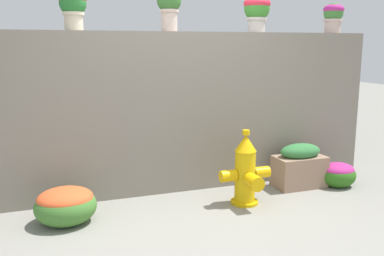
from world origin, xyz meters
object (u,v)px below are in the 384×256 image
(fire_hydrant, at_px, (246,172))
(planter_box, at_px, (300,166))
(potted_plant_1, at_px, (73,5))
(potted_plant_2, at_px, (169,3))
(flower_bush_left, at_px, (338,173))
(potted_plant_4, at_px, (333,15))
(potted_plant_3, at_px, (257,9))
(flower_bush_right, at_px, (66,204))

(fire_hydrant, relative_size, planter_box, 1.33)
(potted_plant_1, bearing_deg, fire_hydrant, -25.56)
(potted_plant_2, distance_m, fire_hydrant, 1.96)
(potted_plant_1, relative_size, flower_bush_left, 0.95)
(potted_plant_4, relative_size, flower_bush_left, 0.86)
(potted_plant_3, distance_m, planter_box, 1.87)
(potted_plant_1, height_order, fire_hydrant, potted_plant_1)
(potted_plant_2, distance_m, potted_plant_3, 1.05)
(potted_plant_4, height_order, fire_hydrant, potted_plant_4)
(fire_hydrant, bearing_deg, potted_plant_4, 25.79)
(potted_plant_1, bearing_deg, flower_bush_left, -11.90)
(potted_plant_4, bearing_deg, potted_plant_2, 179.17)
(potted_plant_2, height_order, flower_bush_right, potted_plant_2)
(flower_bush_left, bearing_deg, fire_hydrant, -173.20)
(potted_plant_1, xyz_separation_m, fire_hydrant, (1.57, -0.75, -1.67))
(planter_box, bearing_deg, potted_plant_1, 169.03)
(potted_plant_1, xyz_separation_m, potted_plant_2, (1.00, 0.01, 0.05))
(potted_plant_3, bearing_deg, potted_plant_4, -1.12)
(potted_plant_2, xyz_separation_m, potted_plant_4, (2.09, -0.03, -0.08))
(flower_bush_left, height_order, flower_bush_right, flower_bush_right)
(potted_plant_4, xyz_separation_m, flower_bush_left, (-0.24, -0.58, -1.83))
(flower_bush_right, distance_m, planter_box, 2.62)
(potted_plant_2, distance_m, flower_bush_left, 2.72)
(potted_plant_2, bearing_deg, planter_box, -18.74)
(potted_plant_1, height_order, potted_plant_2, potted_plant_2)
(flower_bush_right, bearing_deg, potted_plant_1, 71.92)
(potted_plant_1, bearing_deg, potted_plant_4, -0.34)
(potted_plant_4, bearing_deg, potted_plant_3, 178.88)
(planter_box, bearing_deg, potted_plant_3, 127.66)
(flower_bush_left, distance_m, planter_box, 0.47)
(potted_plant_2, distance_m, planter_box, 2.34)
(potted_plant_2, distance_m, flower_bush_right, 2.32)
(potted_plant_3, relative_size, fire_hydrant, 0.54)
(potted_plant_2, xyz_separation_m, potted_plant_3, (1.05, -0.01, -0.04))
(flower_bush_left, xyz_separation_m, flower_bush_right, (-3.05, -0.03, 0.03))
(potted_plant_1, relative_size, potted_plant_2, 0.88)
(potted_plant_1, height_order, potted_plant_4, potted_plant_1)
(potted_plant_1, xyz_separation_m, potted_plant_4, (3.09, -0.02, -0.03))
(flower_bush_left, bearing_deg, potted_plant_1, 168.10)
(potted_plant_2, relative_size, flower_bush_right, 0.81)
(potted_plant_4, relative_size, planter_box, 0.62)
(potted_plant_4, xyz_separation_m, fire_hydrant, (-1.52, -0.73, -1.64))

